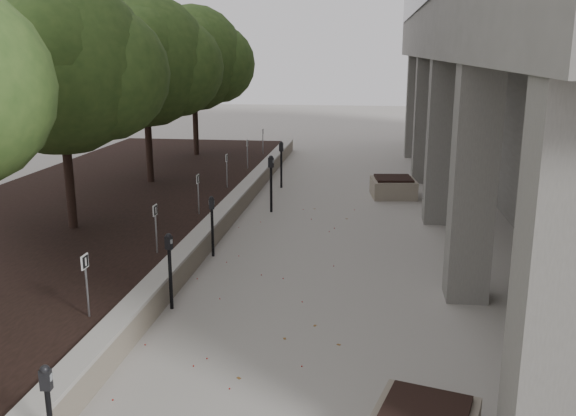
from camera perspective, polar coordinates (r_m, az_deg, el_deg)
The scene contains 17 objects.
retaining_wall at distance 14.53m, azimuth -6.65°, elevation -1.65°, with size 0.39×26.00×0.50m, color gray, non-canonical shape.
planting_bed at distance 15.84m, azimuth -19.65°, elevation -1.26°, with size 7.00×26.00×0.40m, color black.
crabapple_tree_3 at distance 14.16m, azimuth -19.92°, elevation 9.00°, with size 4.60×4.00×5.44m, color #2E4A1C, non-canonical shape.
crabapple_tree_4 at distance 18.73m, azimuth -12.87°, elevation 10.56°, with size 4.60×4.00×5.44m, color #2E4A1C, non-canonical shape.
crabapple_tree_5 at distance 23.48m, azimuth -8.60°, elevation 11.43°, with size 4.60×4.00×5.44m, color #2E4A1C, non-canonical shape.
parking_sign_3 at distance 9.59m, azimuth -17.92°, elevation -6.79°, with size 0.04×0.22×0.96m, color black, non-canonical shape.
parking_sign_4 at distance 12.21m, azimuth -11.98°, elevation -1.89°, with size 0.04×0.22×0.96m, color black, non-canonical shape.
parking_sign_5 at distance 14.98m, azimuth -8.20°, elevation 1.25°, with size 0.04×0.22×0.96m, color black, non-canonical shape.
parking_sign_6 at distance 17.82m, azimuth -5.61°, elevation 3.41°, with size 0.04×0.22×0.96m, color black, non-canonical shape.
parking_sign_7 at distance 20.71m, azimuth -3.73°, elevation 4.96°, with size 0.04×0.22×0.96m, color black, non-canonical shape.
parking_sign_8 at distance 23.63m, azimuth -2.31°, elevation 6.13°, with size 0.04×0.22×0.96m, color black, non-canonical shape.
parking_meter_2 at distance 10.52m, azimuth -10.73°, elevation -5.72°, with size 0.13×0.09×1.32m, color black, non-canonical shape.
parking_meter_3 at distance 13.05m, azimuth -6.94°, elevation -1.69°, with size 0.13×0.09×1.30m, color black, non-canonical shape.
parking_meter_4 at distance 16.52m, azimuth -1.55°, elevation 2.21°, with size 0.15×0.11×1.53m, color black, non-canonical shape.
parking_meter_5 at distance 19.50m, azimuth -0.62°, elevation 3.98°, with size 0.15×0.10×1.47m, color black, non-canonical shape.
planter_back at distance 18.65m, azimuth 9.59°, elevation 1.92°, with size 1.25×1.25×0.58m, color gray, non-canonical shape.
berry_scatter at distance 10.57m, azimuth -2.76°, elevation -9.15°, with size 3.30×14.10×0.02m, color #96100A, non-canonical shape.
Camera 1 is at (1.68, -4.54, 4.20)m, focal length 38.88 mm.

